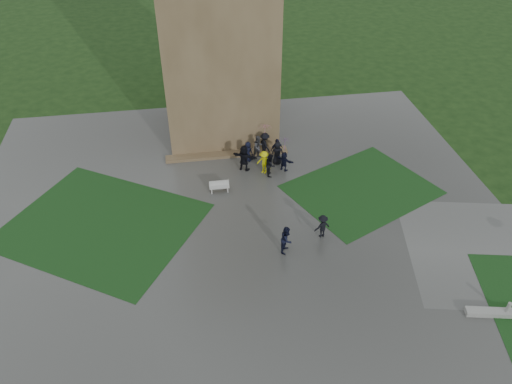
{
  "coord_description": "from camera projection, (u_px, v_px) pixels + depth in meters",
  "views": [
    {
      "loc": [
        -2.73,
        -20.48,
        20.15
      ],
      "look_at": [
        1.18,
        4.3,
        1.2
      ],
      "focal_mm": 35.0,
      "sensor_mm": 36.0,
      "label": 1
    }
  ],
  "objects": [
    {
      "name": "lawn_inset_right",
      "position": [
        361.0,
        190.0,
        33.61
      ],
      "size": [
        11.12,
        10.15,
        0.01
      ],
      "primitive_type": "cube",
      "rotation": [
        0.0,
        0.0,
        0.44
      ],
      "color": "#123413",
      "rests_on": "plaza"
    },
    {
      "name": "ground",
      "position": [
        247.0,
        255.0,
        28.63
      ],
      "size": [
        120.0,
        120.0,
        0.0
      ],
      "primitive_type": "plane",
      "color": "black"
    },
    {
      "name": "tower_plinth",
      "position": [
        227.0,
        154.0,
        36.91
      ],
      "size": [
        9.0,
        0.8,
        0.22
      ],
      "primitive_type": "cube",
      "color": "brown",
      "rests_on": "plaza"
    },
    {
      "name": "bench",
      "position": [
        219.0,
        186.0,
        33.24
      ],
      "size": [
        1.33,
        0.43,
        0.77
      ],
      "rotation": [
        0.0,
        0.0,
        -0.01
      ],
      "color": "#B6B5B1",
      "rests_on": "plaza"
    },
    {
      "name": "tower",
      "position": [
        216.0,
        15.0,
        35.03
      ],
      "size": [
        8.0,
        8.0,
        18.0
      ],
      "primitive_type": "cube",
      "color": "brown",
      "rests_on": "ground"
    },
    {
      "name": "pedestrian_mid",
      "position": [
        287.0,
        239.0,
        28.38
      ],
      "size": [
        0.85,
        0.98,
        1.76
      ],
      "primitive_type": "imported",
      "rotation": [
        0.0,
        0.0,
        1.05
      ],
      "color": "black",
      "rests_on": "plaza"
    },
    {
      "name": "visitor_cluster",
      "position": [
        265.0,
        152.0,
        35.38
      ],
      "size": [
        4.37,
        3.63,
        2.61
      ],
      "color": "black",
      "rests_on": "plaza"
    },
    {
      "name": "plaza",
      "position": [
        243.0,
        232.0,
        30.2
      ],
      "size": [
        34.0,
        34.0,
        0.02
      ],
      "primitive_type": "cube",
      "color": "#3B3B38",
      "rests_on": "ground"
    },
    {
      "name": "lawn_inset_left",
      "position": [
        102.0,
        225.0,
        30.71
      ],
      "size": [
        14.1,
        13.46,
        0.01
      ],
      "primitive_type": "cube",
      "rotation": [
        0.0,
        0.0,
        -0.56
      ],
      "color": "#123413",
      "rests_on": "plaza"
    },
    {
      "name": "pedestrian_near",
      "position": [
        322.0,
        226.0,
        29.44
      ],
      "size": [
        1.09,
        0.75,
        1.54
      ],
      "primitive_type": "imported",
      "rotation": [
        0.0,
        0.0,
        3.4
      ],
      "color": "black",
      "rests_on": "plaza"
    }
  ]
}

